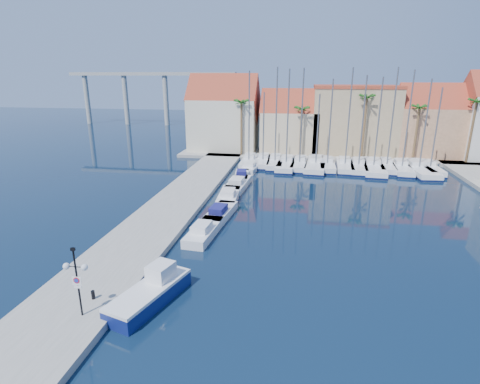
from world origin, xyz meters
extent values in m
plane|color=black|center=(0.00, 0.00, 0.00)|extent=(260.00, 260.00, 0.00)
cube|color=gray|center=(-9.00, 13.50, 0.25)|extent=(6.00, 77.00, 0.50)
cube|color=gray|center=(10.00, 48.00, 0.25)|extent=(54.00, 16.00, 0.50)
cylinder|color=black|center=(-7.69, -4.29, 2.63)|extent=(0.11, 0.11, 4.26)
cylinder|color=black|center=(-7.95, -4.30, 3.59)|extent=(0.53, 0.07, 0.05)
cylinder|color=black|center=(-7.42, -4.29, 3.59)|extent=(0.53, 0.07, 0.05)
sphere|color=white|center=(-8.22, -4.31, 3.59)|extent=(0.38, 0.38, 0.38)
sphere|color=white|center=(-7.16, -4.28, 3.59)|extent=(0.38, 0.38, 0.38)
cube|color=black|center=(-7.69, -4.29, 4.65)|extent=(0.24, 0.14, 0.17)
cube|color=white|center=(-7.69, -4.36, 2.73)|extent=(0.53, 0.05, 0.53)
cylinder|color=red|center=(-7.68, -4.38, 2.79)|extent=(0.36, 0.03, 0.36)
cylinder|color=#1933A5|center=(-7.68, -4.40, 2.79)|extent=(0.26, 0.02, 0.26)
cube|color=white|center=(-7.69, -4.36, 2.36)|extent=(0.43, 0.05, 0.15)
cylinder|color=black|center=(-7.92, -2.69, 0.78)|extent=(0.22, 0.22, 0.55)
cube|color=navy|center=(-4.62, -1.85, 0.46)|extent=(3.74, 6.43, 0.92)
cube|color=white|center=(-4.62, -1.85, 1.02)|extent=(3.74, 6.43, 0.20)
cube|color=white|center=(-4.26, -0.69, 1.58)|extent=(1.74, 1.94, 1.12)
cube|color=white|center=(-3.90, 8.68, 0.40)|extent=(2.42, 6.20, 0.80)
cube|color=white|center=(-3.95, 8.07, 1.10)|extent=(1.52, 2.22, 0.60)
cube|color=white|center=(-3.46, 13.35, 0.40)|extent=(2.53, 6.18, 0.80)
cube|color=navy|center=(-3.52, 12.75, 1.10)|extent=(1.56, 2.23, 0.60)
cube|color=white|center=(-3.69, 18.93, 0.40)|extent=(2.52, 6.73, 0.80)
cube|color=white|center=(-3.65, 18.27, 1.10)|extent=(1.62, 2.40, 0.60)
cube|color=white|center=(-3.49, 23.99, 0.40)|extent=(2.66, 7.06, 0.80)
cube|color=white|center=(-3.53, 23.30, 1.10)|extent=(1.70, 2.52, 0.60)
cube|color=white|center=(-3.67, 27.97, 0.40)|extent=(2.38, 5.81, 0.80)
cube|color=navy|center=(-3.61, 27.41, 1.10)|extent=(1.46, 2.10, 0.60)
cube|color=white|center=(-3.07, 33.17, 0.40)|extent=(2.63, 6.40, 0.80)
cube|color=white|center=(-3.13, 32.56, 1.10)|extent=(1.61, 2.31, 0.60)
cube|color=white|center=(-3.31, 38.46, 0.40)|extent=(2.23, 5.57, 0.80)
cube|color=white|center=(-3.36, 37.92, 1.10)|extent=(1.39, 2.01, 0.60)
cube|color=white|center=(-3.85, 36.49, 0.50)|extent=(2.25, 8.34, 1.00)
cube|color=#0D1843|center=(-3.85, 36.49, 0.18)|extent=(2.31, 8.40, 0.28)
cube|color=white|center=(-3.86, 37.32, 1.30)|extent=(1.54, 2.51, 0.60)
cylinder|color=slate|center=(-3.84, 36.07, 7.64)|extent=(0.20, 0.20, 13.28)
cube|color=white|center=(-1.67, 36.98, 0.50)|extent=(2.34, 8.35, 1.00)
cube|color=#0D1843|center=(-1.67, 36.98, 0.18)|extent=(2.40, 8.41, 0.28)
cube|color=white|center=(-1.69, 37.81, 1.30)|extent=(1.57, 2.52, 0.60)
cylinder|color=slate|center=(-1.66, 36.57, 6.11)|extent=(0.20, 0.20, 10.21)
cube|color=white|center=(0.24, 36.60, 0.50)|extent=(2.54, 8.92, 1.00)
cube|color=#0D1843|center=(0.24, 36.60, 0.18)|extent=(2.60, 8.98, 0.28)
cube|color=white|center=(0.22, 37.49, 1.30)|extent=(1.68, 2.70, 0.60)
cylinder|color=slate|center=(0.25, 36.16, 7.90)|extent=(0.20, 0.20, 13.81)
cube|color=white|center=(2.06, 35.67, 0.50)|extent=(2.97, 9.87, 1.00)
cube|color=#0D1843|center=(2.06, 35.67, 0.18)|extent=(3.03, 9.93, 0.28)
cube|color=white|center=(2.10, 36.64, 1.30)|extent=(1.91, 3.01, 0.60)
cylinder|color=slate|center=(2.04, 35.18, 7.77)|extent=(0.20, 0.20, 13.53)
cube|color=white|center=(4.07, 36.02, 0.50)|extent=(2.84, 8.90, 1.00)
cube|color=#0D1843|center=(4.07, 36.02, 0.18)|extent=(2.90, 8.96, 0.28)
cube|color=white|center=(4.13, 36.90, 1.30)|extent=(1.76, 2.73, 0.60)
cylinder|color=slate|center=(4.04, 35.59, 7.82)|extent=(0.20, 0.20, 13.64)
cube|color=white|center=(6.52, 36.20, 0.50)|extent=(3.79, 11.17, 1.00)
cube|color=#0D1843|center=(6.52, 36.20, 0.18)|extent=(3.85, 11.24, 0.28)
cube|color=white|center=(6.61, 37.29, 1.30)|extent=(2.27, 3.45, 0.60)
cylinder|color=slate|center=(6.47, 35.65, 6.04)|extent=(0.20, 0.20, 10.08)
cube|color=white|center=(8.21, 36.03, 0.50)|extent=(2.30, 8.45, 1.00)
cube|color=#0D1843|center=(8.21, 36.03, 0.18)|extent=(2.36, 8.51, 0.28)
cube|color=white|center=(8.22, 36.87, 1.30)|extent=(1.57, 2.55, 0.60)
cylinder|color=slate|center=(8.21, 35.61, 7.09)|extent=(0.20, 0.20, 12.18)
cube|color=white|center=(10.82, 36.18, 0.50)|extent=(2.72, 9.07, 1.00)
cube|color=#0D1843|center=(10.82, 36.18, 0.18)|extent=(2.78, 9.13, 0.28)
cube|color=white|center=(10.86, 37.08, 1.30)|extent=(1.75, 2.76, 0.60)
cylinder|color=slate|center=(10.80, 35.73, 7.85)|extent=(0.20, 0.20, 13.69)
cube|color=white|center=(12.77, 35.93, 0.50)|extent=(3.05, 9.16, 1.00)
cube|color=#0D1843|center=(12.77, 35.93, 0.18)|extent=(3.11, 9.23, 0.28)
cube|color=white|center=(12.84, 36.82, 1.30)|extent=(1.85, 2.82, 0.60)
cylinder|color=slate|center=(12.74, 35.48, 7.33)|extent=(0.20, 0.20, 12.66)
cube|color=white|center=(14.90, 35.85, 0.50)|extent=(3.68, 11.22, 1.00)
cube|color=#0D1843|center=(14.90, 35.85, 0.18)|extent=(3.74, 11.28, 0.28)
cube|color=white|center=(14.99, 36.95, 1.30)|extent=(2.25, 3.45, 0.60)
cylinder|color=slate|center=(14.86, 35.30, 7.22)|extent=(0.20, 0.20, 12.44)
cube|color=white|center=(16.94, 36.65, 0.50)|extent=(2.89, 8.51, 1.00)
cube|color=#0D1843|center=(16.94, 36.65, 0.18)|extent=(2.95, 8.58, 0.28)
cube|color=white|center=(17.01, 37.48, 1.30)|extent=(1.73, 2.63, 0.60)
cylinder|color=slate|center=(16.90, 36.24, 7.88)|extent=(0.20, 0.20, 13.75)
cube|color=white|center=(18.91, 35.92, 0.50)|extent=(2.84, 8.93, 1.00)
cube|color=#0D1843|center=(18.91, 35.92, 0.18)|extent=(2.90, 9.00, 0.28)
cube|color=white|center=(18.96, 36.80, 1.30)|extent=(1.77, 2.74, 0.60)
cylinder|color=slate|center=(18.88, 35.48, 7.69)|extent=(0.20, 0.20, 13.37)
cube|color=white|center=(21.15, 35.91, 0.50)|extent=(3.78, 11.25, 1.00)
cube|color=#0D1843|center=(21.15, 35.91, 0.18)|extent=(3.84, 11.32, 0.28)
cube|color=white|center=(21.06, 37.01, 1.30)|extent=(2.28, 3.47, 0.60)
cylinder|color=slate|center=(21.19, 35.36, 7.11)|extent=(0.20, 0.20, 12.21)
cube|color=white|center=(22.86, 36.30, 0.50)|extent=(2.35, 8.27, 1.00)
cube|color=#0D1843|center=(22.86, 36.30, 0.18)|extent=(2.41, 8.34, 0.28)
cube|color=white|center=(22.84, 37.12, 1.30)|extent=(1.56, 2.50, 0.60)
cylinder|color=slate|center=(22.87, 35.89, 6.52)|extent=(0.20, 0.20, 11.04)
cube|color=beige|center=(-10.00, 47.00, 5.00)|extent=(12.00, 9.00, 9.00)
cube|color=#973621|center=(-10.00, 47.00, 9.50)|extent=(12.30, 9.00, 9.00)
cube|color=beige|center=(2.00, 47.00, 4.00)|extent=(10.00, 8.00, 7.00)
cube|color=#973621|center=(2.00, 47.00, 7.50)|extent=(10.30, 8.00, 8.00)
cube|color=tan|center=(13.00, 48.00, 6.00)|extent=(14.00, 10.00, 11.00)
cube|color=#973621|center=(13.00, 48.00, 11.75)|extent=(14.20, 10.20, 0.50)
cube|color=tan|center=(25.00, 47.00, 4.50)|extent=(10.00, 8.00, 8.00)
cube|color=#973621|center=(25.00, 47.00, 8.50)|extent=(10.30, 8.00, 8.00)
cylinder|color=brown|center=(-6.00, 42.00, 5.00)|extent=(0.36, 0.36, 9.00)
sphere|color=#205C1A|center=(-6.00, 42.00, 9.35)|extent=(2.60, 2.60, 2.60)
cylinder|color=brown|center=(4.00, 42.00, 4.50)|extent=(0.36, 0.36, 8.00)
sphere|color=#205C1A|center=(4.00, 42.00, 8.35)|extent=(2.60, 2.60, 2.60)
cylinder|color=brown|center=(14.00, 42.00, 5.50)|extent=(0.36, 0.36, 10.00)
sphere|color=#205C1A|center=(14.00, 42.00, 10.35)|extent=(2.60, 2.60, 2.60)
cylinder|color=brown|center=(22.00, 42.00, 4.75)|extent=(0.36, 0.36, 8.50)
sphere|color=#205C1A|center=(22.00, 42.00, 8.85)|extent=(2.60, 2.60, 2.60)
cylinder|color=brown|center=(30.00, 42.00, 5.25)|extent=(0.36, 0.36, 9.50)
sphere|color=#205C1A|center=(30.00, 42.00, 9.85)|extent=(2.60, 2.60, 2.60)
cube|color=#9E9E99|center=(-38.00, 82.00, 14.00)|extent=(48.00, 2.20, 0.90)
cylinder|color=#9E9E99|center=(-58.00, 82.00, 7.00)|extent=(1.40, 1.40, 14.00)
cylinder|color=#9E9E99|center=(-46.00, 82.00, 7.00)|extent=(1.40, 1.40, 14.00)
cylinder|color=#9E9E99|center=(-34.00, 82.00, 7.00)|extent=(1.40, 1.40, 14.00)
cylinder|color=#9E9E99|center=(-22.00, 82.00, 7.00)|extent=(1.40, 1.40, 14.00)
camera|label=1|loc=(4.25, -20.90, 13.63)|focal=28.00mm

